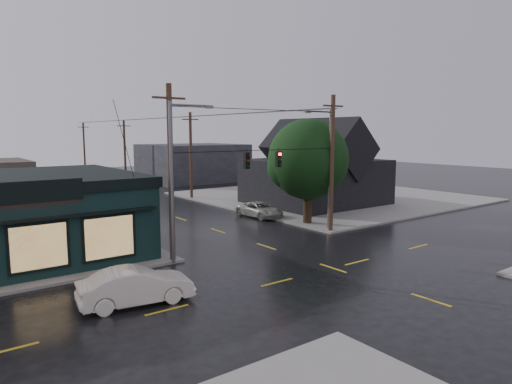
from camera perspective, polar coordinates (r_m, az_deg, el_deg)
ground_plane at (r=25.89m, az=9.59°, el=-9.37°), size 160.00×160.00×0.00m
sidewalk_ne at (r=53.58m, az=8.97°, el=-0.52°), size 28.00×28.00×0.15m
ne_building at (r=47.51m, az=7.44°, el=3.82°), size 12.60×11.60×8.75m
corner_tree at (r=36.76m, az=6.55°, el=4.06°), size 6.48×6.48×8.41m
utility_pole_nw at (r=27.25m, az=-10.34°, el=-8.53°), size 2.00×0.32×10.15m
utility_pole_ne at (r=34.79m, az=9.28°, el=-4.99°), size 2.00×0.32×10.15m
utility_pole_far_a at (r=51.82m, az=-8.05°, el=-0.86°), size 2.00×0.32×9.65m
utility_pole_far_b at (r=69.91m, az=-15.94°, el=1.08°), size 2.00×0.32×9.15m
utility_pole_far_c at (r=88.82m, az=-20.54°, el=2.21°), size 2.00×0.32×9.15m
span_signal_assembly at (r=29.75m, az=0.87°, el=4.09°), size 13.00×0.48×1.23m
streetlight_nw at (r=26.52m, az=-10.25°, el=-8.98°), size 5.40×0.30×9.15m
streetlight_ne at (r=35.62m, az=9.03°, el=-4.70°), size 5.40×0.30×9.15m
bg_building_east at (r=70.91m, az=-7.95°, el=3.66°), size 14.00×12.00×5.60m
sedan_cream at (r=20.93m, az=-14.74°, el=-11.31°), size 5.11×2.44×1.62m
suv_silver at (r=40.33m, az=0.46°, el=-2.22°), size 2.46×4.85×1.31m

